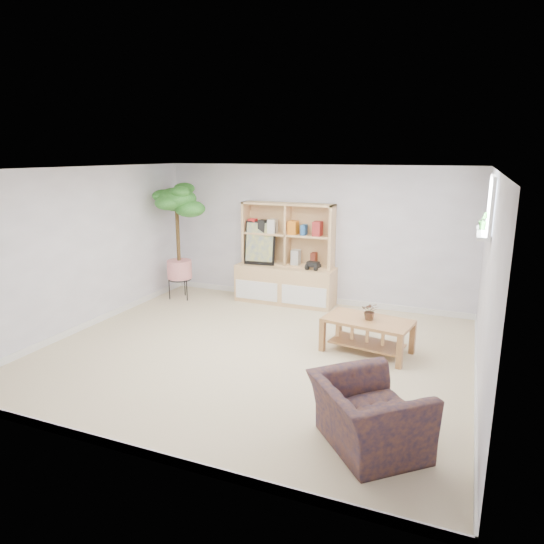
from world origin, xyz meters
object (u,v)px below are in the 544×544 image
at_px(storage_unit, 286,254).
at_px(floor_tree, 178,242).
at_px(armchair, 368,411).
at_px(coffee_table, 367,336).

xyz_separation_m(storage_unit, floor_tree, (-1.85, -0.51, 0.17)).
xyz_separation_m(storage_unit, armchair, (2.24, -3.82, -0.52)).
relative_size(coffee_table, floor_tree, 0.54).
bearing_deg(coffee_table, storage_unit, 146.50).
xyz_separation_m(floor_tree, armchair, (4.09, -3.31, -0.69)).
xyz_separation_m(coffee_table, armchair, (0.44, -2.14, 0.13)).
height_order(coffee_table, armchair, armchair).
xyz_separation_m(coffee_table, floor_tree, (-3.65, 1.18, 0.81)).
height_order(storage_unit, armchair, storage_unit).
height_order(floor_tree, armchair, floor_tree).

